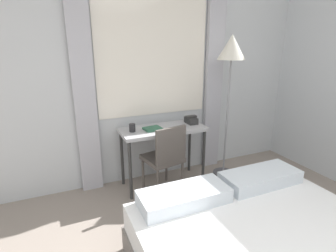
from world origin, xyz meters
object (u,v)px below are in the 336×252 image
object	(u,v)px
desk_chair	(165,155)
telephone	(191,120)
standing_lamp	(231,58)
mug	(132,128)
desk	(163,134)
book	(153,129)

from	to	relation	value
desk_chair	telephone	distance (m)	0.60
standing_lamp	telephone	size ratio (longest dim) A/B	10.59
mug	desk	bearing A→B (deg)	-1.10
standing_lamp	mug	distance (m)	1.44
desk	mug	world-z (taller)	mug
desk_chair	telephone	world-z (taller)	desk_chair
book	desk_chair	bearing A→B (deg)	-68.21
standing_lamp	mug	bearing A→B (deg)	175.11
desk	desk_chair	distance (m)	0.29
desk	book	bearing A→B (deg)	-172.83
mug	book	bearing A→B (deg)	-5.87
desk_chair	telephone	xyz separation A→B (m)	(0.46, 0.25, 0.31)
standing_lamp	mug	xyz separation A→B (m)	(-1.22, 0.10, -0.76)
desk_chair	book	size ratio (longest dim) A/B	3.88
telephone	mug	xyz separation A→B (m)	(-0.77, -0.02, 0.00)
desk	desk_chair	xyz separation A→B (m)	(-0.06, -0.21, -0.18)
desk_chair	telephone	bearing A→B (deg)	17.54
standing_lamp	book	xyz separation A→B (m)	(-0.99, 0.08, -0.79)
telephone	mug	world-z (taller)	telephone
standing_lamp	mug	world-z (taller)	standing_lamp
desk_chair	mug	xyz separation A→B (m)	(-0.32, 0.22, 0.31)
book	mug	xyz separation A→B (m)	(-0.24, 0.02, 0.03)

